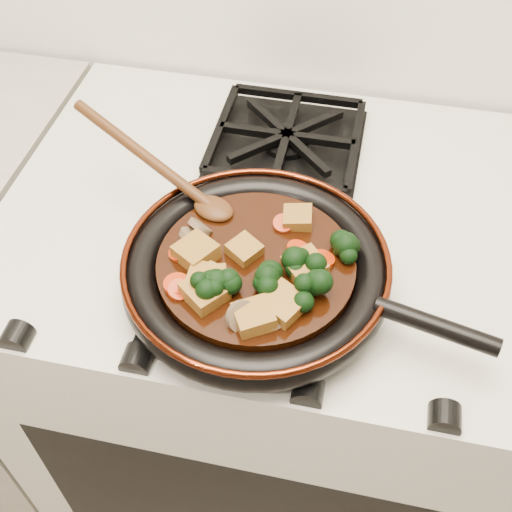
# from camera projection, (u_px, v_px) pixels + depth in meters

# --- Properties ---
(stove) EXTENTS (0.76, 0.60, 0.90)m
(stove) POSITION_uv_depth(u_px,v_px,m) (265.00, 372.00, 1.25)
(stove) COLOR beige
(stove) RESTS_ON ground
(burner_grate_front) EXTENTS (0.23, 0.23, 0.03)m
(burner_grate_front) POSITION_uv_depth(u_px,v_px,m) (247.00, 278.00, 0.81)
(burner_grate_front) COLOR black
(burner_grate_front) RESTS_ON stove
(burner_grate_back) EXTENTS (0.23, 0.23, 0.03)m
(burner_grate_back) POSITION_uv_depth(u_px,v_px,m) (287.00, 140.00, 0.99)
(burner_grate_back) COLOR black
(burner_grate_back) RESTS_ON stove
(skillet) EXTENTS (0.45, 0.33, 0.05)m
(skillet) POSITION_uv_depth(u_px,v_px,m) (258.00, 271.00, 0.78)
(skillet) COLOR black
(skillet) RESTS_ON burner_grate_front
(braising_sauce) EXTENTS (0.24, 0.24, 0.02)m
(braising_sauce) POSITION_uv_depth(u_px,v_px,m) (256.00, 267.00, 0.78)
(braising_sauce) COLOR black
(braising_sauce) RESTS_ON skillet
(tofu_cube_0) EXTENTS (0.06, 0.06, 0.03)m
(tofu_cube_0) POSITION_uv_depth(u_px,v_px,m) (254.00, 317.00, 0.71)
(tofu_cube_0) COLOR #8F6121
(tofu_cube_0) RESTS_ON braising_sauce
(tofu_cube_1) EXTENTS (0.04, 0.04, 0.03)m
(tofu_cube_1) POSITION_uv_depth(u_px,v_px,m) (205.00, 279.00, 0.74)
(tofu_cube_1) COLOR #8F6121
(tofu_cube_1) RESTS_ON braising_sauce
(tofu_cube_2) EXTENTS (0.05, 0.05, 0.02)m
(tofu_cube_2) POSITION_uv_depth(u_px,v_px,m) (211.00, 282.00, 0.74)
(tofu_cube_2) COLOR #8F6121
(tofu_cube_2) RESTS_ON braising_sauce
(tofu_cube_3) EXTENTS (0.04, 0.04, 0.02)m
(tofu_cube_3) POSITION_uv_depth(u_px,v_px,m) (298.00, 218.00, 0.81)
(tofu_cube_3) COLOR #8F6121
(tofu_cube_3) RESTS_ON braising_sauce
(tofu_cube_4) EXTENTS (0.06, 0.06, 0.03)m
(tofu_cube_4) POSITION_uv_depth(u_px,v_px,m) (305.00, 268.00, 0.75)
(tofu_cube_4) COLOR #8F6121
(tofu_cube_4) RESTS_ON braising_sauce
(tofu_cube_5) EXTENTS (0.06, 0.06, 0.02)m
(tofu_cube_5) POSITION_uv_depth(u_px,v_px,m) (205.00, 293.00, 0.73)
(tofu_cube_5) COLOR #8F6121
(tofu_cube_5) RESTS_ON braising_sauce
(tofu_cube_6) EXTENTS (0.05, 0.05, 0.02)m
(tofu_cube_6) POSITION_uv_depth(u_px,v_px,m) (244.00, 250.00, 0.77)
(tofu_cube_6) COLOR #8F6121
(tofu_cube_6) RESTS_ON braising_sauce
(tofu_cube_7) EXTENTS (0.04, 0.05, 0.02)m
(tofu_cube_7) POSITION_uv_depth(u_px,v_px,m) (215.00, 282.00, 0.74)
(tofu_cube_7) COLOR #8F6121
(tofu_cube_7) RESTS_ON braising_sauce
(tofu_cube_8) EXTENTS (0.06, 0.06, 0.03)m
(tofu_cube_8) POSITION_uv_depth(u_px,v_px,m) (196.00, 253.00, 0.77)
(tofu_cube_8) COLOR #8F6121
(tofu_cube_8) RESTS_ON braising_sauce
(tofu_cube_9) EXTENTS (0.06, 0.06, 0.03)m
(tofu_cube_9) POSITION_uv_depth(u_px,v_px,m) (283.00, 305.00, 0.72)
(tofu_cube_9) COLOR #8F6121
(tofu_cube_9) RESTS_ON braising_sauce
(broccoli_floret_0) EXTENTS (0.08, 0.08, 0.06)m
(broccoli_floret_0) POSITION_uv_depth(u_px,v_px,m) (227.00, 284.00, 0.74)
(broccoli_floret_0) COLOR black
(broccoli_floret_0) RESTS_ON braising_sauce
(broccoli_floret_1) EXTENTS (0.08, 0.08, 0.06)m
(broccoli_floret_1) POSITION_uv_depth(u_px,v_px,m) (339.00, 247.00, 0.77)
(broccoli_floret_1) COLOR black
(broccoli_floret_1) RESTS_ON braising_sauce
(broccoli_floret_2) EXTENTS (0.08, 0.08, 0.07)m
(broccoli_floret_2) POSITION_uv_depth(u_px,v_px,m) (274.00, 282.00, 0.74)
(broccoli_floret_2) COLOR black
(broccoli_floret_2) RESTS_ON braising_sauce
(broccoli_floret_3) EXTENTS (0.08, 0.08, 0.07)m
(broccoli_floret_3) POSITION_uv_depth(u_px,v_px,m) (305.00, 263.00, 0.75)
(broccoli_floret_3) COLOR black
(broccoli_floret_3) RESTS_ON braising_sauce
(broccoli_floret_4) EXTENTS (0.09, 0.08, 0.07)m
(broccoli_floret_4) POSITION_uv_depth(u_px,v_px,m) (209.00, 294.00, 0.72)
(broccoli_floret_4) COLOR black
(broccoli_floret_4) RESTS_ON braising_sauce
(broccoli_floret_5) EXTENTS (0.06, 0.07, 0.07)m
(broccoli_floret_5) POSITION_uv_depth(u_px,v_px,m) (306.00, 293.00, 0.72)
(broccoli_floret_5) COLOR black
(broccoli_floret_5) RESTS_ON braising_sauce
(carrot_coin_0) EXTENTS (0.03, 0.03, 0.01)m
(carrot_coin_0) POSITION_uv_depth(u_px,v_px,m) (283.00, 224.00, 0.80)
(carrot_coin_0) COLOR #AD2404
(carrot_coin_0) RESTS_ON braising_sauce
(carrot_coin_1) EXTENTS (0.03, 0.03, 0.01)m
(carrot_coin_1) POSITION_uv_depth(u_px,v_px,m) (177.00, 285.00, 0.74)
(carrot_coin_1) COLOR #AD2404
(carrot_coin_1) RESTS_ON braising_sauce
(carrot_coin_2) EXTENTS (0.03, 0.03, 0.02)m
(carrot_coin_2) POSITION_uv_depth(u_px,v_px,m) (322.00, 259.00, 0.77)
(carrot_coin_2) COLOR #AD2404
(carrot_coin_2) RESTS_ON braising_sauce
(carrot_coin_3) EXTENTS (0.03, 0.03, 0.02)m
(carrot_coin_3) POSITION_uv_depth(u_px,v_px,m) (298.00, 249.00, 0.78)
(carrot_coin_3) COLOR #AD2404
(carrot_coin_3) RESTS_ON braising_sauce
(carrot_coin_4) EXTENTS (0.03, 0.03, 0.02)m
(carrot_coin_4) POSITION_uv_depth(u_px,v_px,m) (179.00, 290.00, 0.73)
(carrot_coin_4) COLOR #AD2404
(carrot_coin_4) RESTS_ON braising_sauce
(carrot_coin_5) EXTENTS (0.03, 0.03, 0.02)m
(carrot_coin_5) POSITION_uv_depth(u_px,v_px,m) (180.00, 252.00, 0.77)
(carrot_coin_5) COLOR #AD2404
(carrot_coin_5) RESTS_ON braising_sauce
(mushroom_slice_0) EXTENTS (0.05, 0.05, 0.02)m
(mushroom_slice_0) POSITION_uv_depth(u_px,v_px,m) (271.00, 317.00, 0.71)
(mushroom_slice_0) COLOR brown
(mushroom_slice_0) RESTS_ON braising_sauce
(mushroom_slice_1) EXTENTS (0.05, 0.05, 0.04)m
(mushroom_slice_1) POSITION_uv_depth(u_px,v_px,m) (242.00, 317.00, 0.71)
(mushroom_slice_1) COLOR brown
(mushroom_slice_1) RESTS_ON braising_sauce
(mushroom_slice_2) EXTENTS (0.04, 0.04, 0.03)m
(mushroom_slice_2) POSITION_uv_depth(u_px,v_px,m) (192.00, 236.00, 0.79)
(mushroom_slice_2) COLOR brown
(mushroom_slice_2) RESTS_ON braising_sauce
(mushroom_slice_3) EXTENTS (0.04, 0.04, 0.03)m
(mushroom_slice_3) POSITION_uv_depth(u_px,v_px,m) (200.00, 227.00, 0.80)
(mushroom_slice_3) COLOR brown
(mushroom_slice_3) RESTS_ON braising_sauce
(wooden_spoon) EXTENTS (0.15, 0.08, 0.24)m
(wooden_spoon) POSITION_uv_depth(u_px,v_px,m) (174.00, 178.00, 0.83)
(wooden_spoon) COLOR #44240E
(wooden_spoon) RESTS_ON braising_sauce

